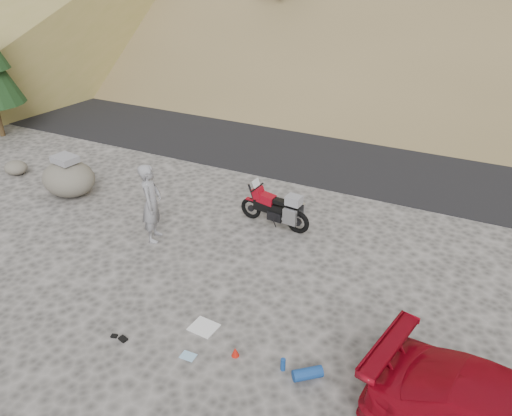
# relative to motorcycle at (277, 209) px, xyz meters

# --- Properties ---
(ground) EXTENTS (140.00, 140.00, 0.00)m
(ground) POSITION_rel_motorcycle_xyz_m (-0.75, -3.01, -0.50)
(ground) COLOR #454340
(ground) RESTS_ON ground
(road) EXTENTS (120.00, 7.00, 0.05)m
(road) POSITION_rel_motorcycle_xyz_m (-0.75, 5.99, -0.50)
(road) COLOR black
(road) RESTS_ON ground
(motorcycle) EXTENTS (1.97, 0.67, 1.17)m
(motorcycle) POSITION_rel_motorcycle_xyz_m (0.00, 0.00, 0.00)
(motorcycle) COLOR black
(motorcycle) RESTS_ON ground
(man) EXTENTS (0.69, 0.84, 1.96)m
(man) POSITION_rel_motorcycle_xyz_m (-2.44, -1.84, -0.50)
(man) COLOR gray
(man) RESTS_ON ground
(boulder) EXTENTS (1.91, 1.78, 1.18)m
(boulder) POSITION_rel_motorcycle_xyz_m (-6.00, -0.97, 0.02)
(boulder) COLOR #504C45
(boulder) RESTS_ON ground
(small_rock) EXTENTS (0.76, 0.69, 0.43)m
(small_rock) POSITION_rel_motorcycle_xyz_m (-8.54, -0.67, -0.29)
(small_rock) COLOR #504C45
(small_rock) RESTS_ON ground
(gear_white_cloth) EXTENTS (0.53, 0.48, 0.02)m
(gear_white_cloth) POSITION_rel_motorcycle_xyz_m (0.27, -4.04, -0.49)
(gear_white_cloth) COLOR white
(gear_white_cloth) RESTS_ON ground
(gear_blue_mat) EXTENTS (0.52, 0.48, 0.20)m
(gear_blue_mat) POSITION_rel_motorcycle_xyz_m (2.48, -4.33, -0.40)
(gear_blue_mat) COLOR navy
(gear_blue_mat) RESTS_ON ground
(gear_bottle) EXTENTS (0.11, 0.11, 0.24)m
(gear_bottle) POSITION_rel_motorcycle_xyz_m (2.04, -4.34, -0.38)
(gear_bottle) COLOR navy
(gear_bottle) RESTS_ON ground
(gear_funnel) EXTENTS (0.19, 0.19, 0.18)m
(gear_funnel) POSITION_rel_motorcycle_xyz_m (1.15, -4.42, -0.41)
(gear_funnel) COLOR red
(gear_funnel) RESTS_ON ground
(gear_glove_a) EXTENTS (0.18, 0.15, 0.05)m
(gear_glove_a) POSITION_rel_motorcycle_xyz_m (-0.89, -4.98, -0.48)
(gear_glove_a) COLOR black
(gear_glove_a) RESTS_ON ground
(gear_glove_b) EXTENTS (0.13, 0.11, 0.04)m
(gear_glove_b) POSITION_rel_motorcycle_xyz_m (-1.09, -4.99, -0.48)
(gear_glove_b) COLOR black
(gear_glove_b) RESTS_ON ground
(gear_blue_cloth) EXTENTS (0.27, 0.20, 0.01)m
(gear_blue_cloth) POSITION_rel_motorcycle_xyz_m (0.41, -4.80, -0.49)
(gear_blue_cloth) COLOR #92C1E1
(gear_blue_cloth) RESTS_ON ground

